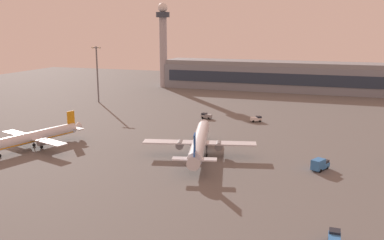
% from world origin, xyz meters
% --- Properties ---
extents(ground_plane, '(416.00, 416.00, 0.00)m').
position_xyz_m(ground_plane, '(0.00, 0.00, 0.00)').
color(ground_plane, '#605E5B').
extents(terminal_building, '(149.96, 22.40, 16.40)m').
position_xyz_m(terminal_building, '(12.80, 129.49, 8.09)').
color(terminal_building, gray).
rests_on(terminal_building, ground).
extents(control_tower, '(8.00, 8.00, 49.32)m').
position_xyz_m(control_tower, '(-63.85, 120.85, 28.07)').
color(control_tower, '#A8A8B2').
rests_on(control_tower, ground).
extents(airplane_mid_apron, '(27.52, 35.00, 9.19)m').
position_xyz_m(airplane_mid_apron, '(-50.17, -14.54, 3.47)').
color(airplane_mid_apron, silver).
rests_on(airplane_mid_apron, ground).
extents(airplane_near_gate, '(31.77, 40.52, 10.51)m').
position_xyz_m(airplane_near_gate, '(-1.00, -4.71, 3.97)').
color(airplane_near_gate, silver).
rests_on(airplane_near_gate, ground).
extents(maintenance_van, '(2.01, 4.15, 2.25)m').
position_xyz_m(maintenance_van, '(35.66, -45.32, 1.18)').
color(maintenance_van, '#3372BF').
rests_on(maintenance_van, ground).
extents(baggage_tractor, '(4.43, 2.68, 2.25)m').
position_xyz_m(baggage_tractor, '(-13.22, 42.44, 1.18)').
color(baggage_tractor, gray).
rests_on(baggage_tractor, ground).
extents(cargo_loader, '(4.57, 3.69, 2.25)m').
position_xyz_m(cargo_loader, '(6.55, 43.22, 1.18)').
color(cargo_loader, white).
rests_on(cargo_loader, ground).
extents(catering_truck, '(4.65, 6.10, 3.05)m').
position_xyz_m(catering_truck, '(31.84, -6.90, 1.58)').
color(catering_truck, '#3372BF').
rests_on(catering_truck, ground).
extents(apron_light_central, '(4.80, 0.90, 26.64)m').
position_xyz_m(apron_light_central, '(-73.37, 61.64, 15.17)').
color(apron_light_central, slate).
rests_on(apron_light_central, ground).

